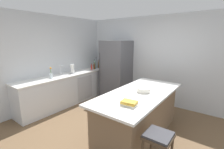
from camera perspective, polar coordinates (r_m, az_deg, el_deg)
ground_plane at (r=3.47m, az=0.26°, el=-21.06°), size 7.20×7.20×0.00m
wall_rear at (r=4.91m, az=16.26°, el=4.88°), size 6.00×0.10×2.60m
wall_left at (r=4.81m, az=-23.86°, el=4.15°), size 0.10×6.00×2.60m
counter_run_left at (r=5.00m, az=-15.36°, el=-4.90°), size 0.63×3.10×0.90m
kitchen_island at (r=3.30m, az=9.63°, el=-13.82°), size 0.99×2.22×0.91m
refrigerator at (r=5.17m, az=1.51°, el=1.72°), size 0.85×0.78×1.88m
bar_stool at (r=2.40m, az=16.33°, el=-22.49°), size 0.36×0.36×0.70m
sink_faucet at (r=4.78m, az=-18.04°, el=1.62°), size 0.15×0.05×0.30m
flower_vase at (r=4.49m, az=-21.23°, el=-0.08°), size 0.08×0.08×0.30m
paper_towel_roll at (r=4.95m, az=-14.18°, el=1.94°), size 0.14×0.14×0.31m
wine_bottle at (r=5.82m, az=-4.43°, el=3.94°), size 0.07×0.07×0.35m
whiskey_bottle at (r=5.73m, az=-4.74°, el=3.63°), size 0.08×0.08×0.31m
soda_bottle at (r=5.68m, az=-5.75°, el=3.72°), size 0.08×0.08×0.38m
gin_bottle at (r=5.61m, az=-6.27°, el=3.43°), size 0.07×0.07×0.32m
syrup_bottle at (r=5.52m, az=-6.50°, el=2.89°), size 0.07×0.07×0.24m
hot_sauce_bottle at (r=5.46m, az=-7.43°, el=2.65°), size 0.05×0.05×0.21m
cookbook_stack at (r=2.51m, az=6.26°, el=-10.35°), size 0.26×0.19×0.08m
mixing_bowl at (r=3.15m, az=11.43°, el=-5.56°), size 0.26×0.26×0.08m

